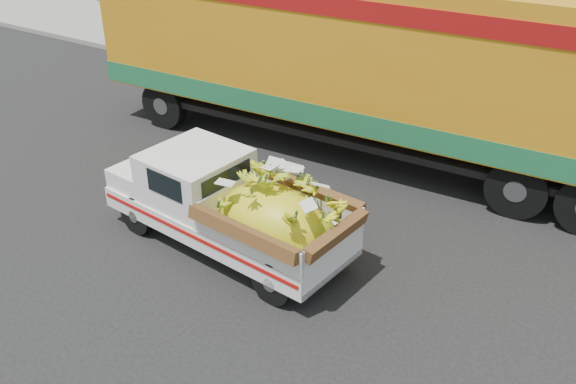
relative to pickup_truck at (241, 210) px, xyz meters
The scene contains 5 objects.
ground 1.59m from the pickup_truck, ahead, with size 100.00×100.00×0.00m, color black.
curb 7.05m from the pickup_truck, 78.82° to the left, with size 60.00×0.25×0.15m, color gray.
sidewalk 9.11m from the pickup_truck, 81.39° to the left, with size 60.00×4.00×0.14m, color gray.
pickup_truck is the anchor object (origin of this frame).
semi_trailer 4.62m from the pickup_truck, 91.23° to the left, with size 12.03×3.04×3.80m.
Camera 1 is at (3.99, -7.08, 6.07)m, focal length 40.00 mm.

